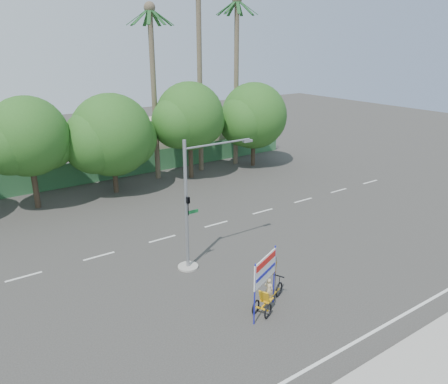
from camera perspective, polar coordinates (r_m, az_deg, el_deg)
ground at (r=22.37m, az=6.29°, el=-12.09°), size 120.00×120.00×0.00m
sidewalk_near at (r=18.49m, az=22.75°, el=-21.12°), size 50.00×2.40×0.12m
fence at (r=39.41m, az=-14.50°, el=3.04°), size 38.00×0.08×2.00m
building_right at (r=46.33m, az=-7.30°, el=6.90°), size 14.00×8.00×3.60m
tree_left at (r=33.39m, az=-24.29°, el=6.27°), size 6.66×5.60×8.07m
tree_center at (r=35.04m, az=-14.53°, el=6.91°), size 7.62×6.40×7.85m
tree_right at (r=37.83m, az=-4.57°, el=9.52°), size 6.90×5.80×8.36m
tree_far_right at (r=41.83m, az=3.87°, el=9.65°), size 7.38×6.20×7.94m
palm_tall at (r=39.64m, az=-3.25°, el=17.60°), size 3.73×3.79×17.45m
palm_mid at (r=41.92m, az=1.63°, el=16.25°), size 3.73×3.79×15.45m
palm_short at (r=37.56m, az=-9.25°, el=14.85°), size 3.73×3.79×14.45m
traffic_signal at (r=22.79m, az=-4.23°, el=-3.18°), size 4.72×1.10×7.00m
trike_billboard at (r=20.00m, az=5.69°, el=-12.18°), size 2.78×1.44×2.97m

